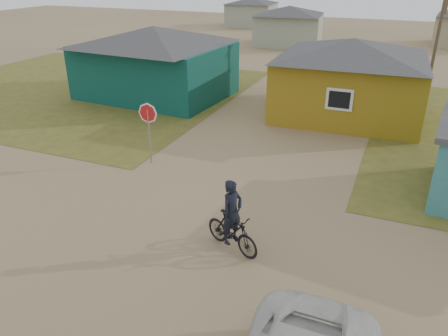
# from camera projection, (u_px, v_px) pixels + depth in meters

# --- Properties ---
(ground) EXTENTS (120.00, 120.00, 0.00)m
(ground) POSITION_uv_depth(u_px,v_px,m) (174.00, 253.00, 11.93)
(ground) COLOR #947B55
(grass_nw) EXTENTS (20.00, 18.00, 0.00)m
(grass_nw) POSITION_uv_depth(u_px,v_px,m) (78.00, 88.00, 27.67)
(grass_nw) COLOR olive
(grass_nw) RESTS_ON ground
(house_teal) EXTENTS (8.93, 7.08, 4.00)m
(house_teal) POSITION_uv_depth(u_px,v_px,m) (155.00, 61.00, 25.30)
(house_teal) COLOR #0B3D35
(house_teal) RESTS_ON ground
(house_yellow) EXTENTS (7.72, 6.76, 3.90)m
(house_yellow) POSITION_uv_depth(u_px,v_px,m) (350.00, 77.00, 21.91)
(house_yellow) COLOR olive
(house_yellow) RESTS_ON ground
(house_pale_west) EXTENTS (7.04, 6.15, 3.60)m
(house_pale_west) POSITION_uv_depth(u_px,v_px,m) (289.00, 25.00, 41.64)
(house_pale_west) COLOR #969D87
(house_pale_west) RESTS_ON ground
(house_pale_north) EXTENTS (6.28, 5.81, 3.40)m
(house_pale_north) POSITION_uv_depth(u_px,v_px,m) (251.00, 11.00, 54.50)
(house_pale_north) COLOR #969D87
(house_pale_north) RESTS_ON ground
(utility_pole_near) EXTENTS (1.40, 0.20, 8.00)m
(utility_pole_near) POSITION_uv_depth(u_px,v_px,m) (441.00, 19.00, 26.29)
(utility_pole_near) COLOR brown
(utility_pole_near) RESTS_ON ground
(utility_pole_far) EXTENTS (1.40, 0.20, 8.00)m
(utility_pole_far) POSITION_uv_depth(u_px,v_px,m) (448.00, 1.00, 39.31)
(utility_pole_far) COLOR brown
(utility_pole_far) RESTS_ON ground
(stop_sign) EXTENTS (0.76, 0.33, 2.44)m
(stop_sign) POSITION_uv_depth(u_px,v_px,m) (148.00, 119.00, 16.59)
(stop_sign) COLOR gray
(stop_sign) RESTS_ON ground
(cyclist) EXTENTS (1.92, 1.21, 2.10)m
(cyclist) POSITION_uv_depth(u_px,v_px,m) (232.00, 225.00, 11.76)
(cyclist) COLOR black
(cyclist) RESTS_ON ground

